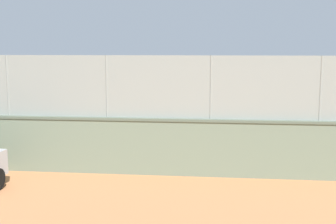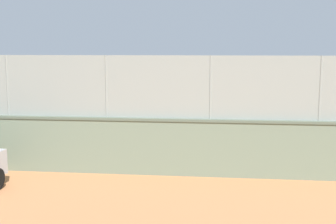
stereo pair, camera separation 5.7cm
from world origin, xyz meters
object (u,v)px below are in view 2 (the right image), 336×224
player_crossing_court (96,111)px  courtside_bench (336,153)px  sports_ball (233,114)px  player_foreground_swinging (236,98)px  player_at_service_line (218,117)px

player_crossing_court → courtside_bench: size_ratio=1.06×
courtside_bench → sports_ball: bearing=-75.7°
player_crossing_court → player_foreground_swinging: bearing=-136.8°
sports_ball → player_foreground_swinging: bearing=-103.7°
sports_ball → courtside_bench: courtside_bench is taller
player_at_service_line → sports_ball: player_at_service_line is taller
player_crossing_court → player_at_service_line: bearing=169.3°
player_foreground_swinging → player_crossing_court: 9.27m
player_foreground_swinging → player_at_service_line: (1.21, 7.39, 0.01)m
player_at_service_line → courtside_bench: size_ratio=1.01×
sports_ball → player_at_service_line: bearing=81.2°
sports_ball → courtside_bench: (-2.75, 10.80, 0.39)m
player_crossing_court → courtside_bench: 10.70m
player_foreground_swinging → sports_ball: player_foreground_swinging is taller
sports_ball → courtside_bench: size_ratio=0.09×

